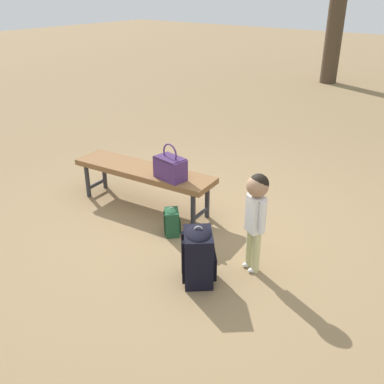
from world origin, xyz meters
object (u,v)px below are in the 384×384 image
backpack_large (198,254)px  park_bench (144,173)px  backpack_small (172,221)px  handbag (170,167)px  child_standing (256,208)px

backpack_large → park_bench: bearing=151.1°
park_bench → backpack_small: (0.61, -0.27, -0.25)m
handbag → backpack_large: size_ratio=0.72×
park_bench → backpack_large: 1.44m
park_bench → handbag: handbag is taller
child_standing → backpack_small: 1.01m
park_bench → handbag: 0.44m
park_bench → backpack_large: size_ratio=3.18×
park_bench → backpack_large: bearing=-28.9°
backpack_large → backpack_small: bearing=146.4°
backpack_large → child_standing: bearing=56.8°
backpack_small → park_bench: bearing=156.4°
backpack_large → backpack_small: backpack_large is taller
child_standing → backpack_large: (-0.27, -0.41, -0.33)m
handbag → backpack_large: 1.13m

